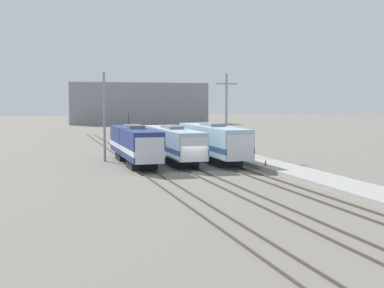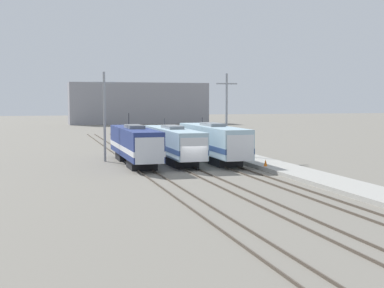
% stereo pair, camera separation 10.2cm
% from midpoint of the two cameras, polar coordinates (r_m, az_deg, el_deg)
% --- Properties ---
extents(ground_plane, '(400.00, 400.00, 0.00)m').
position_cam_midpoint_polar(ground_plane, '(52.31, 0.20, -2.96)').
color(ground_plane, slate).
extents(rail_pair_far_left, '(1.51, 120.00, 0.15)m').
position_cam_midpoint_polar(rail_pair_far_left, '(51.23, -4.70, -3.06)').
color(rail_pair_far_left, '#4C4238').
rests_on(rail_pair_far_left, ground_plane).
extents(rail_pair_center, '(1.51, 120.00, 0.15)m').
position_cam_midpoint_polar(rail_pair_center, '(52.30, 0.20, -2.88)').
color(rail_pair_center, '#4C4238').
rests_on(rail_pair_center, ground_plane).
extents(rail_pair_far_right, '(1.51, 120.00, 0.15)m').
position_cam_midpoint_polar(rail_pair_far_right, '(53.74, 4.87, -2.70)').
color(rail_pair_far_right, '#4C4238').
rests_on(rail_pair_far_right, ground_plane).
extents(locomotive_far_left, '(3.09, 16.98, 5.49)m').
position_cam_midpoint_polar(locomotive_far_left, '(58.22, -6.14, -0.03)').
color(locomotive_far_left, black).
rests_on(locomotive_far_left, ground_plane).
extents(locomotive_center, '(3.09, 18.03, 4.78)m').
position_cam_midpoint_polar(locomotive_center, '(60.26, -2.06, 0.08)').
color(locomotive_center, '#232326').
rests_on(locomotive_center, ground_plane).
extents(locomotive_far_right, '(3.13, 17.99, 4.88)m').
position_cam_midpoint_polar(locomotive_far_right, '(60.87, 2.25, 0.24)').
color(locomotive_far_right, '#232326').
rests_on(locomotive_far_right, ground_plane).
extents(catenary_tower_left, '(2.65, 0.28, 10.17)m').
position_cam_midpoint_polar(catenary_tower_left, '(61.38, -9.39, 3.16)').
color(catenary_tower_left, gray).
rests_on(catenary_tower_left, ground_plane).
extents(catenary_tower_right, '(2.65, 0.28, 10.17)m').
position_cam_midpoint_polar(catenary_tower_right, '(64.73, 3.63, 3.29)').
color(catenary_tower_right, gray).
rests_on(catenary_tower_right, ground_plane).
extents(platform, '(4.00, 120.00, 0.39)m').
position_cam_midpoint_polar(platform, '(55.34, 8.93, -2.40)').
color(platform, '#A8A59E').
rests_on(platform, ground_plane).
extents(traffic_cone, '(0.37, 0.37, 0.68)m').
position_cam_midpoint_polar(traffic_cone, '(53.93, 7.80, -2.00)').
color(traffic_cone, orange).
rests_on(traffic_cone, platform).
extents(depot_building, '(40.69, 9.68, 12.05)m').
position_cam_midpoint_polar(depot_building, '(159.58, -5.78, 4.34)').
color(depot_building, gray).
rests_on(depot_building, ground_plane).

